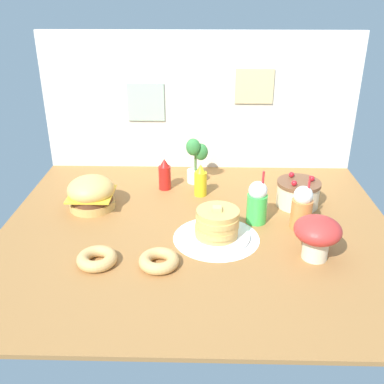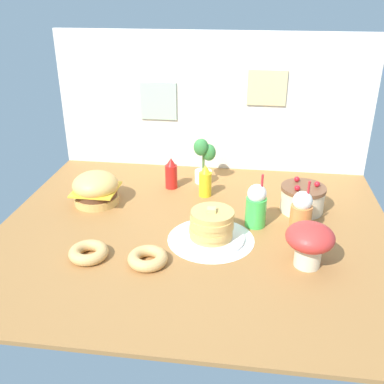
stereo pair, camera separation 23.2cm
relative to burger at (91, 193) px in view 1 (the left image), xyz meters
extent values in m
cube|color=#9E6B38|center=(0.59, -0.22, -0.10)|extent=(2.01, 1.72, 0.02)
cube|color=silver|center=(0.59, 0.63, 0.35)|extent=(2.01, 0.03, 0.88)
cube|color=#B2D1B2|center=(0.25, 0.61, 0.36)|extent=(0.24, 0.01, 0.24)
cube|color=beige|center=(0.93, 0.61, 0.46)|extent=(0.24, 0.01, 0.22)
cylinder|color=white|center=(0.68, -0.31, -0.09)|extent=(0.43, 0.43, 0.00)
cylinder|color=#DBA859|center=(0.00, 0.00, -0.07)|extent=(0.25, 0.25, 0.04)
cylinder|color=#59331E|center=(0.00, 0.00, -0.03)|extent=(0.23, 0.23, 0.03)
cube|color=yellow|center=(0.00, 0.00, -0.01)|extent=(0.24, 0.24, 0.01)
ellipsoid|color=#E5B260|center=(0.00, 0.00, 0.02)|extent=(0.26, 0.26, 0.14)
cylinder|color=white|center=(0.68, -0.31, -0.08)|extent=(0.33, 0.33, 0.01)
cylinder|color=#E0AD5B|center=(0.68, -0.31, -0.06)|extent=(0.21, 0.21, 0.03)
cylinder|color=#E0AD5B|center=(0.68, -0.32, -0.03)|extent=(0.21, 0.21, 0.03)
cylinder|color=#E0AD5B|center=(0.69, -0.31, 0.00)|extent=(0.21, 0.21, 0.03)
cylinder|color=#E0AD5B|center=(0.69, -0.32, 0.03)|extent=(0.21, 0.21, 0.03)
cylinder|color=#E0AD5B|center=(0.69, -0.31, 0.05)|extent=(0.21, 0.21, 0.03)
cube|color=#F7E072|center=(0.68, -0.31, 0.08)|extent=(0.04, 0.04, 0.02)
cylinder|color=beige|center=(1.15, 0.06, -0.02)|extent=(0.23, 0.23, 0.13)
cylinder|color=brown|center=(1.15, 0.06, 0.05)|extent=(0.24, 0.24, 0.02)
sphere|color=red|center=(1.22, 0.07, 0.07)|extent=(0.03, 0.03, 0.03)
sphere|color=red|center=(1.11, 0.12, 0.07)|extent=(0.03, 0.03, 0.03)
sphere|color=red|center=(1.11, 0.00, 0.07)|extent=(0.03, 0.03, 0.03)
cylinder|color=red|center=(0.38, 0.26, -0.02)|extent=(0.07, 0.07, 0.14)
cone|color=red|center=(0.38, 0.26, 0.08)|extent=(0.06, 0.06, 0.05)
cylinder|color=yellow|center=(0.60, 0.18, -0.02)|extent=(0.07, 0.07, 0.14)
cone|color=yellow|center=(0.60, 0.18, 0.08)|extent=(0.06, 0.06, 0.05)
cylinder|color=green|center=(0.90, -0.14, -0.01)|extent=(0.11, 0.11, 0.15)
sphere|color=white|center=(0.90, -0.14, 0.09)|extent=(0.10, 0.10, 0.10)
cylinder|color=red|center=(0.92, -0.14, 0.12)|extent=(0.01, 0.03, 0.15)
cylinder|color=orange|center=(1.12, -0.19, -0.01)|extent=(0.11, 0.11, 0.15)
sphere|color=white|center=(1.12, -0.19, 0.09)|extent=(0.10, 0.10, 0.10)
cylinder|color=red|center=(1.14, -0.19, 0.12)|extent=(0.01, 0.03, 0.15)
torus|color=tan|center=(0.15, -0.54, -0.06)|extent=(0.18, 0.18, 0.05)
torus|color=#F2E5C6|center=(0.15, -0.54, -0.06)|extent=(0.17, 0.17, 0.05)
torus|color=tan|center=(0.42, -0.55, -0.06)|extent=(0.18, 0.18, 0.05)
torus|color=#D89ED8|center=(0.42, -0.55, -0.06)|extent=(0.17, 0.17, 0.05)
cylinder|color=white|center=(0.57, 0.37, -0.05)|extent=(0.11, 0.11, 0.08)
cylinder|color=#4C7238|center=(0.57, 0.37, 0.06)|extent=(0.02, 0.02, 0.14)
ellipsoid|color=#38843D|center=(0.60, 0.36, 0.12)|extent=(0.09, 0.06, 0.11)
ellipsoid|color=#38843D|center=(0.55, 0.40, 0.13)|extent=(0.09, 0.06, 0.11)
ellipsoid|color=#38843D|center=(0.56, 0.34, 0.15)|extent=(0.09, 0.06, 0.11)
cylinder|color=beige|center=(1.13, -0.47, -0.04)|extent=(0.12, 0.12, 0.10)
ellipsoid|color=red|center=(1.13, -0.47, 0.06)|extent=(0.21, 0.21, 0.12)
camera|label=1|loc=(0.61, -2.18, 1.05)|focal=41.24mm
camera|label=2|loc=(0.84, -2.16, 1.05)|focal=41.24mm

